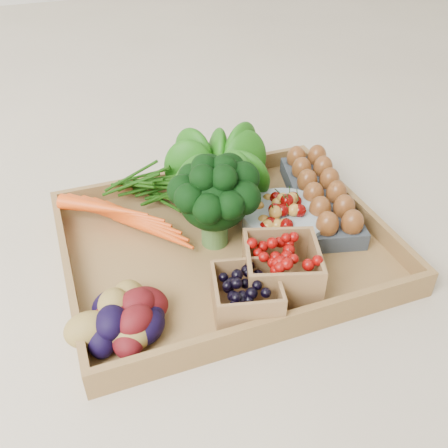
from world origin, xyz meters
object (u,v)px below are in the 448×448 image
object	(u,v)px
cherry_bowl	(285,221)
egg_carton	(320,199)
tray	(224,247)
broccoli	(214,215)

from	to	relation	value
cherry_bowl	egg_carton	distance (m)	0.11
tray	egg_carton	world-z (taller)	egg_carton
cherry_bowl	egg_carton	size ratio (longest dim) A/B	0.56
broccoli	tray	bearing A→B (deg)	-38.88
broccoli	cherry_bowl	size ratio (longest dim) A/B	0.98
tray	egg_carton	distance (m)	0.22
broccoli	cherry_bowl	world-z (taller)	broccoli
tray	egg_carton	bearing A→B (deg)	11.58
tray	egg_carton	size ratio (longest dim) A/B	1.94
broccoli	egg_carton	distance (m)	0.24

